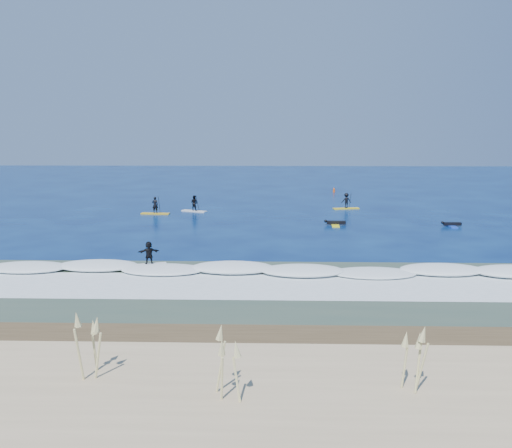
{
  "coord_description": "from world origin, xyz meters",
  "views": [
    {
      "loc": [
        -0.77,
        -41.85,
        8.25
      ],
      "look_at": [
        -2.0,
        2.85,
        0.6
      ],
      "focal_mm": 40.0,
      "sensor_mm": 36.0,
      "label": 1
    }
  ],
  "objects_px": {
    "prone_paddler_far": "(451,225)",
    "wave_surfer": "(149,254)",
    "sup_paddler_left": "(155,208)",
    "sup_paddler_right": "(346,202)",
    "prone_paddler_near": "(335,223)",
    "marker_buoy": "(334,190)",
    "sup_paddler_center": "(194,205)"
  },
  "relations": [
    {
      "from": "sup_paddler_left",
      "to": "sup_paddler_center",
      "type": "bearing_deg",
      "value": 30.55
    },
    {
      "from": "sup_paddler_center",
      "to": "wave_surfer",
      "type": "xyz_separation_m",
      "value": [
        0.4,
        -22.79,
        0.14
      ]
    },
    {
      "from": "sup_paddler_left",
      "to": "sup_paddler_right",
      "type": "distance_m",
      "value": 19.14
    },
    {
      "from": "sup_paddler_left",
      "to": "prone_paddler_near",
      "type": "xyz_separation_m",
      "value": [
        16.53,
        -5.8,
        -0.43
      ]
    },
    {
      "from": "sup_paddler_left",
      "to": "prone_paddler_far",
      "type": "distance_m",
      "value": 26.92
    },
    {
      "from": "sup_paddler_left",
      "to": "wave_surfer",
      "type": "distance_m",
      "value": 21.45
    },
    {
      "from": "sup_paddler_left",
      "to": "prone_paddler_near",
      "type": "bearing_deg",
      "value": -14.64
    },
    {
      "from": "prone_paddler_far",
      "to": "marker_buoy",
      "type": "relative_size",
      "value": 3.23
    },
    {
      "from": "prone_paddler_near",
      "to": "wave_surfer",
      "type": "relative_size",
      "value": 1.1
    },
    {
      "from": "sup_paddler_center",
      "to": "marker_buoy",
      "type": "xyz_separation_m",
      "value": [
        15.55,
        17.03,
        -0.4
      ]
    },
    {
      "from": "sup_paddler_center",
      "to": "prone_paddler_near",
      "type": "xyz_separation_m",
      "value": [
        13.01,
        -7.51,
        -0.53
      ]
    },
    {
      "from": "wave_surfer",
      "to": "sup_paddler_center",
      "type": "bearing_deg",
      "value": 71.82
    },
    {
      "from": "prone_paddler_near",
      "to": "prone_paddler_far",
      "type": "xyz_separation_m",
      "value": [
        9.68,
        -0.33,
        -0.01
      ]
    },
    {
      "from": "sup_paddler_left",
      "to": "sup_paddler_center",
      "type": "xyz_separation_m",
      "value": [
        3.52,
        1.7,
        0.09
      ]
    },
    {
      "from": "sup_paddler_center",
      "to": "prone_paddler_far",
      "type": "height_order",
      "value": "sup_paddler_center"
    },
    {
      "from": "sup_paddler_left",
      "to": "prone_paddler_far",
      "type": "relative_size",
      "value": 1.31
    },
    {
      "from": "sup_paddler_center",
      "to": "prone_paddler_far",
      "type": "relative_size",
      "value": 1.26
    },
    {
      "from": "prone_paddler_far",
      "to": "wave_surfer",
      "type": "bearing_deg",
      "value": 124.18
    },
    {
      "from": "sup_paddler_right",
      "to": "prone_paddler_near",
      "type": "distance_m",
      "value": 10.05
    },
    {
      "from": "sup_paddler_right",
      "to": "prone_paddler_far",
      "type": "relative_size",
      "value": 1.29
    },
    {
      "from": "prone_paddler_far",
      "to": "marker_buoy",
      "type": "bearing_deg",
      "value": 16.34
    },
    {
      "from": "wave_surfer",
      "to": "sup_paddler_right",
      "type": "bearing_deg",
      "value": 40.27
    },
    {
      "from": "prone_paddler_near",
      "to": "wave_surfer",
      "type": "xyz_separation_m",
      "value": [
        -12.61,
        -15.28,
        0.67
      ]
    },
    {
      "from": "sup_paddler_right",
      "to": "marker_buoy",
      "type": "xyz_separation_m",
      "value": [
        0.35,
        14.74,
        -0.44
      ]
    },
    {
      "from": "marker_buoy",
      "to": "prone_paddler_far",
      "type": "bearing_deg",
      "value": -73.98
    },
    {
      "from": "prone_paddler_near",
      "to": "sup_paddler_center",
      "type": "bearing_deg",
      "value": 61.53
    },
    {
      "from": "sup_paddler_right",
      "to": "marker_buoy",
      "type": "bearing_deg",
      "value": 76.08
    },
    {
      "from": "sup_paddler_center",
      "to": "prone_paddler_near",
      "type": "height_order",
      "value": "sup_paddler_center"
    },
    {
      "from": "prone_paddler_far",
      "to": "wave_surfer",
      "type": "relative_size",
      "value": 1.01
    },
    {
      "from": "prone_paddler_near",
      "to": "wave_surfer",
      "type": "height_order",
      "value": "wave_surfer"
    },
    {
      "from": "sup_paddler_left",
      "to": "sup_paddler_right",
      "type": "height_order",
      "value": "sup_paddler_left"
    },
    {
      "from": "prone_paddler_near",
      "to": "sup_paddler_right",
      "type": "bearing_deg",
      "value": -11.08
    }
  ]
}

